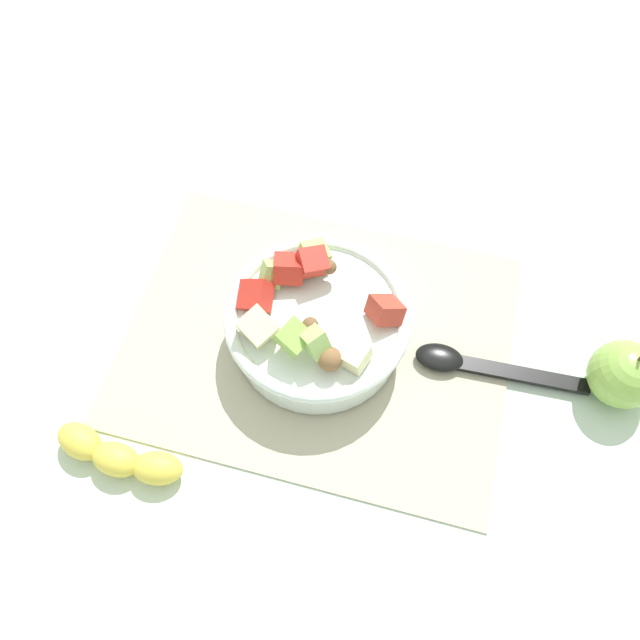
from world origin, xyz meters
TOP-DOWN VIEW (x-y plane):
  - ground_plane at (0.00, 0.00)m, footprint 2.40×2.40m
  - placemat at (0.00, 0.00)m, footprint 0.46×0.35m
  - salad_bowl at (0.00, -0.00)m, footprint 0.21×0.21m
  - serving_spoon at (0.18, 0.01)m, footprint 0.20×0.04m
  - whole_apple at (0.34, 0.03)m, footprint 0.08×0.08m
  - banana_whole at (-0.17, -0.20)m, footprint 0.15×0.05m

SIDE VIEW (x-z plane):
  - ground_plane at x=0.00m, z-range 0.00..0.00m
  - placemat at x=0.00m, z-range 0.00..0.01m
  - serving_spoon at x=0.18m, z-range 0.00..0.02m
  - banana_whole at x=-0.17m, z-range 0.00..0.04m
  - whole_apple at x=0.34m, z-range -0.01..0.08m
  - salad_bowl at x=0.00m, z-range -0.01..0.10m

